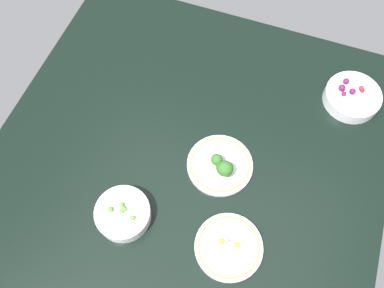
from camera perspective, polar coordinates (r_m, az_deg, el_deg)
dining_table at (r=122.12cm, az=-0.00°, el=-0.83°), size 117.34×111.39×4.00cm
bowl_berries at (r=136.39cm, az=22.19°, el=6.37°), size 17.72×17.72×6.25cm
bowl_peas at (r=111.71cm, az=-9.96°, el=-9.90°), size 15.41×15.41×5.98cm
plate_eggs at (r=109.78cm, az=5.35°, el=-14.59°), size 18.51×18.51×4.75cm
plate_broccoli at (r=115.97cm, az=4.16°, el=-3.11°), size 19.58×19.58×7.94cm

